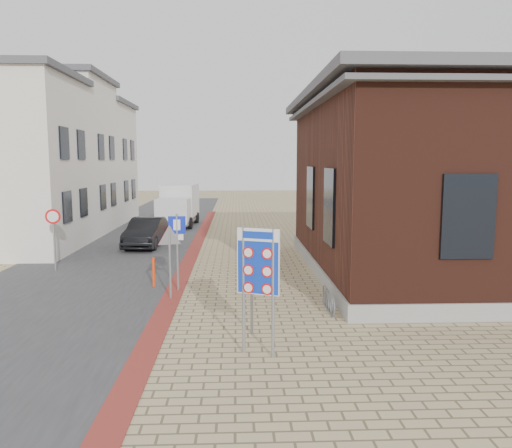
{
  "coord_description": "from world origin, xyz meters",
  "views": [
    {
      "loc": [
        0.04,
        -11.54,
        4.23
      ],
      "look_at": [
        0.67,
        4.42,
        2.2
      ],
      "focal_mm": 35.0,
      "sensor_mm": 36.0,
      "label": 1
    }
  ],
  "objects_px": {
    "sedan": "(146,232)",
    "box_truck": "(179,205)",
    "bollard": "(154,272)",
    "essen_sign": "(252,266)",
    "border_sign": "(258,265)",
    "parking_sign": "(177,239)"
  },
  "relations": [
    {
      "from": "box_truck",
      "to": "essen_sign",
      "type": "xyz_separation_m",
      "value": [
        4.14,
        -20.72,
        0.32
      ]
    },
    {
      "from": "bollard",
      "to": "parking_sign",
      "type": "bearing_deg",
      "value": -29.9
    },
    {
      "from": "box_truck",
      "to": "bollard",
      "type": "relative_size",
      "value": 5.2
    },
    {
      "from": "box_truck",
      "to": "bollard",
      "type": "bearing_deg",
      "value": -83.07
    },
    {
      "from": "sedan",
      "to": "parking_sign",
      "type": "distance_m",
      "value": 9.06
    },
    {
      "from": "essen_sign",
      "to": "bollard",
      "type": "distance_m",
      "value": 5.79
    },
    {
      "from": "essen_sign",
      "to": "sedan",
      "type": "bearing_deg",
      "value": 102.29
    },
    {
      "from": "essen_sign",
      "to": "parking_sign",
      "type": "bearing_deg",
      "value": 110.22
    },
    {
      "from": "essen_sign",
      "to": "box_truck",
      "type": "bearing_deg",
      "value": 92.92
    },
    {
      "from": "sedan",
      "to": "border_sign",
      "type": "xyz_separation_m",
      "value": [
        4.94,
        -14.18,
        1.31
      ]
    },
    {
      "from": "border_sign",
      "to": "essen_sign",
      "type": "relative_size",
      "value": 1.09
    },
    {
      "from": "bollard",
      "to": "essen_sign",
      "type": "bearing_deg",
      "value": -56.09
    },
    {
      "from": "sedan",
      "to": "box_truck",
      "type": "bearing_deg",
      "value": 87.86
    },
    {
      "from": "sedan",
      "to": "border_sign",
      "type": "bearing_deg",
      "value": -67.85
    },
    {
      "from": "parking_sign",
      "to": "box_truck",
      "type": "bearing_deg",
      "value": 93.81
    },
    {
      "from": "border_sign",
      "to": "box_truck",
      "type": "bearing_deg",
      "value": 122.89
    },
    {
      "from": "border_sign",
      "to": "parking_sign",
      "type": "xyz_separation_m",
      "value": [
        -2.39,
        5.55,
        -0.29
      ]
    },
    {
      "from": "sedan",
      "to": "essen_sign",
      "type": "distance_m",
      "value": 13.76
    },
    {
      "from": "sedan",
      "to": "box_truck",
      "type": "xyz_separation_m",
      "value": [
        0.7,
        7.88,
        0.68
      ]
    },
    {
      "from": "border_sign",
      "to": "parking_sign",
      "type": "height_order",
      "value": "border_sign"
    },
    {
      "from": "essen_sign",
      "to": "bollard",
      "type": "bearing_deg",
      "value": 115.53
    },
    {
      "from": "box_truck",
      "to": "border_sign",
      "type": "distance_m",
      "value": 22.48
    }
  ]
}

